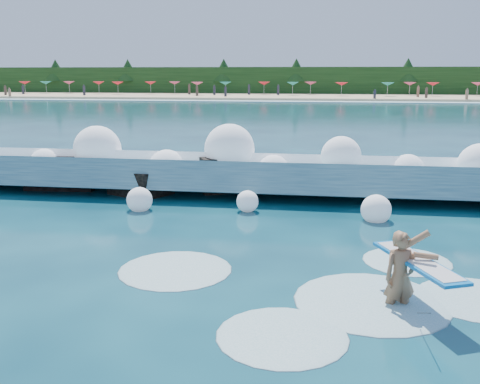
{
  "coord_description": "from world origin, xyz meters",
  "views": [
    {
      "loc": [
        3.36,
        -10.1,
        3.93
      ],
      "look_at": [
        1.5,
        2.0,
        1.2
      ],
      "focal_mm": 40.0,
      "sensor_mm": 36.0,
      "label": 1
    }
  ],
  "objects": [
    {
      "name": "ground",
      "position": [
        0.0,
        0.0,
        0.0
      ],
      "size": [
        200.0,
        200.0,
        0.0
      ],
      "primitive_type": "plane",
      "color": "#072C3A",
      "rests_on": "ground"
    },
    {
      "name": "beach",
      "position": [
        0.0,
        78.0,
        0.2
      ],
      "size": [
        140.0,
        20.0,
        0.4
      ],
      "primitive_type": "cube",
      "color": "tan",
      "rests_on": "ground"
    },
    {
      "name": "wet_band",
      "position": [
        0.0,
        67.0,
        0.04
      ],
      "size": [
        140.0,
        5.0,
        0.08
      ],
      "primitive_type": "cube",
      "color": "silver",
      "rests_on": "ground"
    },
    {
      "name": "treeline",
      "position": [
        0.0,
        88.0,
        2.5
      ],
      "size": [
        140.0,
        4.0,
        5.0
      ],
      "primitive_type": "cube",
      "color": "black",
      "rests_on": "ground"
    },
    {
      "name": "breaking_wave",
      "position": [
        1.07,
        7.24,
        0.58
      ],
      "size": [
        19.36,
        2.96,
        1.67
      ],
      "color": "#33687F",
      "rests_on": "ground"
    },
    {
      "name": "rock_cluster",
      "position": [
        -2.92,
        7.33,
        0.44
      ],
      "size": [
        8.19,
        3.39,
        1.39
      ],
      "color": "black",
      "rests_on": "ground"
    },
    {
      "name": "surfer_with_board",
      "position": [
        4.82,
        -1.22,
        0.6
      ],
      "size": [
        1.33,
        2.82,
        1.61
      ],
      "color": "#976846",
      "rests_on": "ground"
    },
    {
      "name": "wave_spray",
      "position": [
        0.52,
        7.14,
        1.13
      ],
      "size": [
        15.52,
        4.46,
        2.39
      ],
      "color": "white",
      "rests_on": "ground"
    },
    {
      "name": "surf_foam",
      "position": [
        4.05,
        -0.94,
        0.0
      ],
      "size": [
        9.59,
        5.68,
        0.14
      ],
      "color": "silver",
      "rests_on": "ground"
    },
    {
      "name": "beach_umbrellas",
      "position": [
        -0.2,
        80.02,
        2.25
      ],
      "size": [
        112.15,
        6.81,
        0.5
      ],
      "color": "red",
      "rests_on": "ground"
    },
    {
      "name": "beachgoers",
      "position": [
        -2.96,
        74.47,
        1.1
      ],
      "size": [
        103.96,
        11.24,
        1.92
      ],
      "color": "#3F332D",
      "rests_on": "ground"
    }
  ]
}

